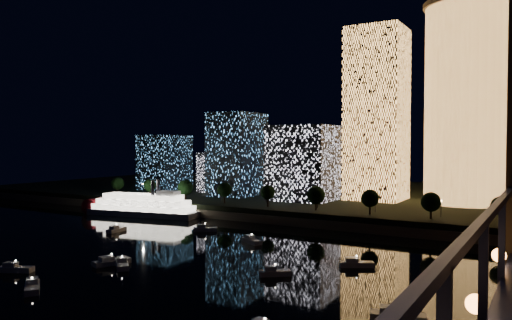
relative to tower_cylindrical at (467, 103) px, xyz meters
The scene contains 10 objects.
ground 148.87m from the tower_cylindrical, 103.53° to the right, with size 520.00×520.00×0.00m, color black.
far_bank 58.49m from the tower_cylindrical, 146.30° to the left, with size 420.00×160.00×5.00m, color black.
seawall 78.36m from the tower_cylindrical, 120.70° to the right, with size 420.00×6.00×3.00m, color #6B5E4C.
tower_cylindrical is the anchor object (origin of this frame).
tower_rectangular 35.67m from the tower_cylindrical, behind, with size 23.00×23.00×73.19m, color #FFAB51.
midrise_blocks 103.02m from the tower_cylindrical, 169.41° to the right, with size 108.55×31.66×38.26m.
riverboat 138.16m from the tower_cylindrical, 149.24° to the right, with size 51.20×18.83×15.13m.
motorboats 138.72m from the tower_cylindrical, 108.69° to the right, with size 108.07×82.00×2.78m.
esplanade_trees 87.57m from the tower_cylindrical, 141.63° to the right, with size 165.76×6.63×8.82m.
street_lamps 88.05m from the tower_cylindrical, 146.85° to the right, with size 132.70×0.70×5.65m.
Camera 1 is at (63.33, -77.05, 29.45)m, focal length 35.00 mm.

